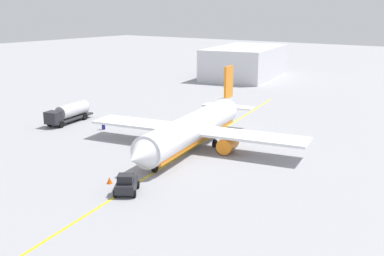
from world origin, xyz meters
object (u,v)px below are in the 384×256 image
pushback_tug (126,184)px  refueling_worker (103,124)px  fuel_tanker (69,113)px  airplane (193,129)px  safety_cone_nose (110,180)px

pushback_tug → refueling_worker: (-17.63, -21.55, -0.19)m
fuel_tanker → airplane: bearing=89.9°
refueling_worker → safety_cone_nose: (16.68, 18.07, -0.45)m
airplane → pushback_tug: 18.06m
airplane → fuel_tanker: size_ratio=3.24×
pushback_tug → refueling_worker: bearing=-129.3°
airplane → safety_cone_nose: bearing=0.9°
pushback_tug → airplane: bearing=-167.9°
fuel_tanker → pushback_tug: size_ratio=2.50×
fuel_tanker → safety_cone_nose: (16.65, 26.34, -1.35)m
pushback_tug → safety_cone_nose: 3.67m
pushback_tug → refueling_worker: pushback_tug is taller
airplane → safety_cone_nose: (16.63, 0.27, -2.44)m
refueling_worker → safety_cone_nose: 24.59m
fuel_tanker → pushback_tug: 34.64m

